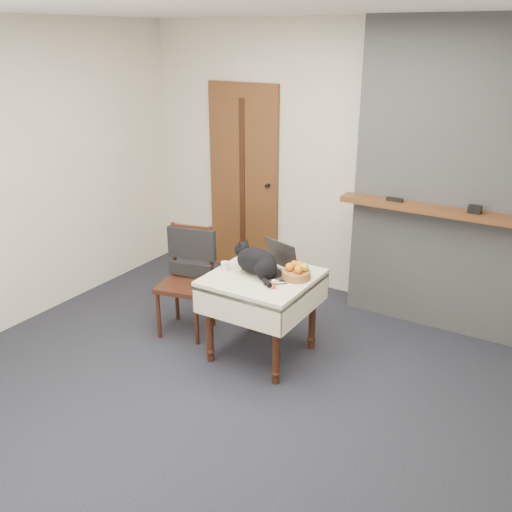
{
  "coord_description": "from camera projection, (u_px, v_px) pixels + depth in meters",
  "views": [
    {
      "loc": [
        1.98,
        -2.97,
        2.45
      ],
      "look_at": [
        -0.12,
        0.46,
        0.87
      ],
      "focal_mm": 40.0,
      "sensor_mm": 36.0,
      "label": 1
    }
  ],
  "objects": [
    {
      "name": "pill_bottle",
      "position": [
        274.0,
        284.0,
        4.17
      ],
      "size": [
        0.03,
        0.03,
        0.07
      ],
      "color": "#B63E16",
      "rests_on": "side_table"
    },
    {
      "name": "cream_jar",
      "position": [
        225.0,
        266.0,
        4.5
      ],
      "size": [
        0.06,
        0.06,
        0.07
      ],
      "primitive_type": "cylinder",
      "color": "silver",
      "rests_on": "side_table"
    },
    {
      "name": "desk_clutter",
      "position": [
        285.0,
        281.0,
        4.3
      ],
      "size": [
        0.15,
        0.08,
        0.01
      ],
      "primitive_type": "cube",
      "rotation": [
        0.0,
        0.0,
        0.43
      ],
      "color": "black",
      "rests_on": "side_table"
    },
    {
      "name": "ground",
      "position": [
        238.0,
        388.0,
        4.22
      ],
      "size": [
        4.5,
        4.5,
        0.0
      ],
      "primitive_type": "plane",
      "color": "black",
      "rests_on": "ground"
    },
    {
      "name": "chair",
      "position": [
        189.0,
        265.0,
        4.9
      ],
      "size": [
        0.5,
        0.49,
        0.93
      ],
      "rotation": [
        0.0,
        0.0,
        0.23
      ],
      "color": "#311C0D",
      "rests_on": "ground"
    },
    {
      "name": "cat",
      "position": [
        257.0,
        262.0,
        4.39
      ],
      "size": [
        0.47,
        0.33,
        0.25
      ],
      "rotation": [
        0.0,
        0.0,
        -0.29
      ],
      "color": "black",
      "rests_on": "side_table"
    },
    {
      "name": "side_table",
      "position": [
        262.0,
        289.0,
        4.46
      ],
      "size": [
        0.78,
        0.78,
        0.7
      ],
      "color": "#311C0D",
      "rests_on": "ground"
    },
    {
      "name": "fruit_basket",
      "position": [
        297.0,
        272.0,
        4.35
      ],
      "size": [
        0.22,
        0.22,
        0.13
      ],
      "color": "#9B623E",
      "rests_on": "side_table"
    },
    {
      "name": "room_shell",
      "position": [
        271.0,
        140.0,
        3.94
      ],
      "size": [
        4.52,
        4.01,
        2.61
      ],
      "color": "beige",
      "rests_on": "ground"
    },
    {
      "name": "laptop",
      "position": [
        274.0,
        265.0,
        4.45
      ],
      "size": [
        0.39,
        0.36,
        0.24
      ],
      "rotation": [
        0.0,
        0.0,
        -0.31
      ],
      "color": "#B7B7BC",
      "rests_on": "side_table"
    },
    {
      "name": "chimney",
      "position": [
        446.0,
        181.0,
        4.77
      ],
      "size": [
        1.62,
        0.48,
        2.6
      ],
      "color": "gray",
      "rests_on": "ground"
    },
    {
      "name": "door",
      "position": [
        244.0,
        181.0,
        6.0
      ],
      "size": [
        0.82,
        0.1,
        2.0
      ],
      "color": "brown",
      "rests_on": "ground"
    }
  ]
}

